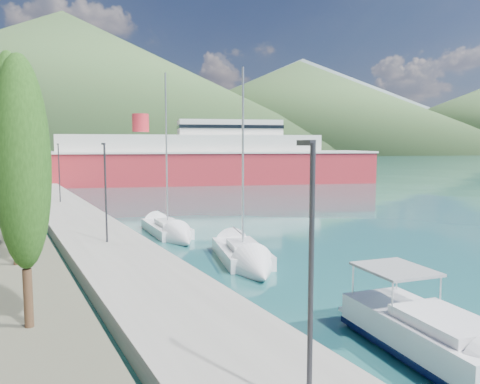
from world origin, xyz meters
TOP-DOWN VIEW (x-y plane):
  - ground at (0.00, 120.00)m, footprint 1400.00×1400.00m
  - quay at (-9.00, 26.00)m, footprint 5.00×88.00m
  - hills_far at (138.59, 618.73)m, footprint 1480.00×900.00m
  - hills_near at (98.04, 372.50)m, footprint 1010.00×520.00m
  - tree_row at (-14.14, 31.41)m, footprint 3.63×63.25m
  - lamp_posts at (-9.00, 15.05)m, footprint 0.15×43.91m
  - motor_cruiser at (-3.04, -5.77)m, footprint 3.64×8.80m
  - sailboat_near at (-2.77, 7.62)m, footprint 4.62×8.76m
  - sailboat_mid at (-3.62, 17.33)m, footprint 2.90×9.10m
  - ferry at (16.06, 61.79)m, footprint 64.47×31.58m

SIDE VIEW (x-z plane):
  - ground at x=0.00m, z-range 0.00..0.00m
  - sailboat_mid at x=-3.62m, z-range -6.15..6.77m
  - sailboat_near at x=-2.77m, z-range -5.71..6.36m
  - quay at x=-9.00m, z-range 0.00..0.80m
  - motor_cruiser at x=-3.04m, z-range -1.06..2.09m
  - ferry at x=16.06m, z-range -2.46..10.12m
  - lamp_posts at x=-9.00m, z-range 1.05..7.11m
  - tree_row at x=-14.14m, z-range 0.15..11.47m
  - hills_near at x=98.04m, z-range -8.32..106.68m
  - hills_far at x=138.59m, z-range -12.61..167.39m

